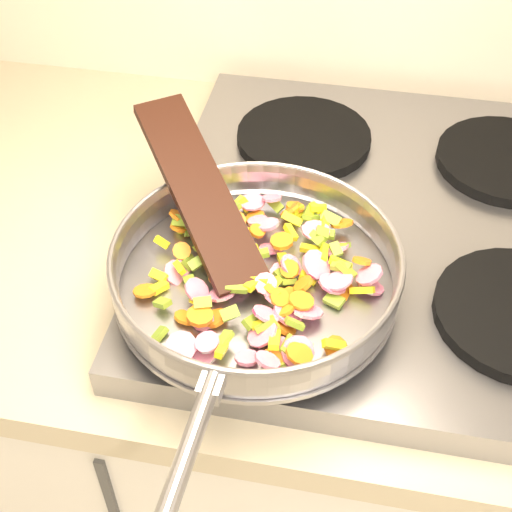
# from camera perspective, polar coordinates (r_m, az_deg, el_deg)

# --- Properties ---
(cooktop) EXTENTS (0.60, 0.60, 0.04)m
(cooktop) POSITION_cam_1_polar(r_m,az_deg,el_deg) (0.93, 11.07, 2.03)
(cooktop) COLOR #939399
(cooktop) RESTS_ON counter_top
(grate_fl) EXTENTS (0.19, 0.19, 0.02)m
(grate_fl) POSITION_cam_1_polar(r_m,az_deg,el_deg) (0.82, 1.04, -1.78)
(grate_fl) COLOR black
(grate_fl) RESTS_ON cooktop
(grate_bl) EXTENTS (0.19, 0.19, 0.02)m
(grate_bl) POSITION_cam_1_polar(r_m,az_deg,el_deg) (1.03, 3.84, 9.45)
(grate_bl) COLOR black
(grate_bl) RESTS_ON cooktop
(grate_br) EXTENTS (0.19, 0.19, 0.02)m
(grate_br) POSITION_cam_1_polar(r_m,az_deg,el_deg) (1.04, 19.41, 7.25)
(grate_br) COLOR black
(grate_br) RESTS_ON cooktop
(saute_pan) EXTENTS (0.35, 0.52, 0.05)m
(saute_pan) POSITION_cam_1_polar(r_m,az_deg,el_deg) (0.77, -0.04, -1.03)
(saute_pan) COLOR #9E9EA5
(saute_pan) RESTS_ON grate_fl
(vegetable_heap) EXTENTS (0.28, 0.28, 0.04)m
(vegetable_heap) POSITION_cam_1_polar(r_m,az_deg,el_deg) (0.78, 0.57, -1.48)
(vegetable_heap) COLOR orange
(vegetable_heap) RESTS_ON saute_pan
(wooden_spatula) EXTENTS (0.20, 0.25, 0.09)m
(wooden_spatula) POSITION_cam_1_polar(r_m,az_deg,el_deg) (0.82, -4.62, 5.34)
(wooden_spatula) COLOR black
(wooden_spatula) RESTS_ON saute_pan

